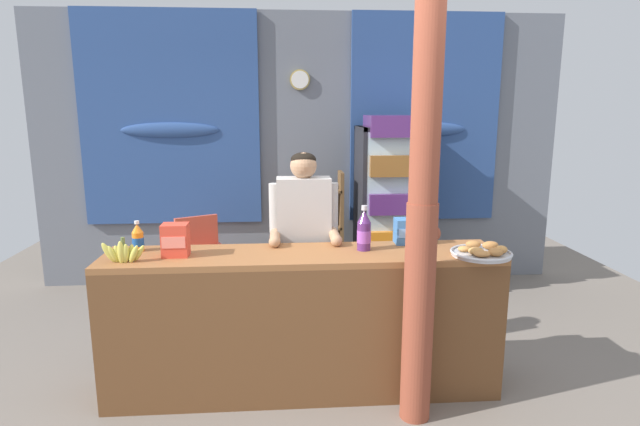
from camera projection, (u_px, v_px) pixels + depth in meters
ground_plane at (310, 344)px, 4.20m from camera, size 7.44×7.44×0.00m
back_wall_curtained at (300, 147)px, 5.52m from camera, size 5.56×0.22×2.86m
stall_counter at (304, 314)px, 3.33m from camera, size 2.57×0.51×0.96m
timber_post at (422, 213)px, 2.96m from camera, size 0.21×0.18×2.70m
drink_fridge at (394, 198)px, 5.18m from camera, size 0.73×0.68×1.82m
bottle_shelf_rack at (319, 230)px, 5.33m from camera, size 0.48×0.28×1.25m
plastic_lawn_chair at (202, 256)px, 4.95m from camera, size 0.59×0.59×0.86m
shopkeeper at (304, 233)px, 3.76m from camera, size 0.50×0.42×1.58m
soda_bottle_grape_soda at (364, 231)px, 3.40m from camera, size 0.09×0.09×0.30m
soda_bottle_orange_soda at (138, 238)px, 3.38m from camera, size 0.08×0.08×0.20m
snack_box_biscuit at (410, 231)px, 3.57m from camera, size 0.21×0.14×0.17m
snack_box_crackers at (175, 240)px, 3.26m from camera, size 0.16×0.13×0.21m
pastry_tray at (482, 252)px, 3.29m from camera, size 0.39×0.39×0.07m
banana_bunch at (123, 253)px, 3.14m from camera, size 0.27×0.06×0.16m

